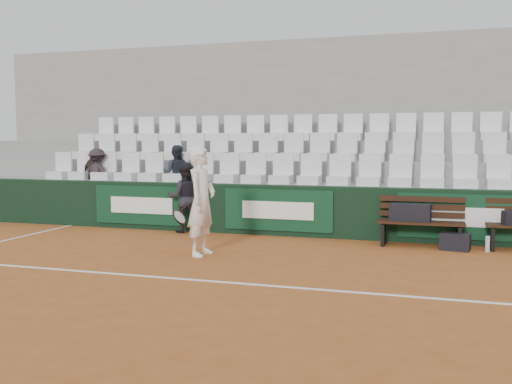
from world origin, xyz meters
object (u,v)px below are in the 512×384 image
at_px(sports_bag_left, 410,212).
at_px(water_bottle_near, 383,236).
at_px(tennis_player, 201,201).
at_px(water_bottle_far, 488,244).
at_px(ball_kid, 185,197).
at_px(spectator_a, 97,154).
at_px(sports_bag_ground, 455,242).
at_px(bench_left, 421,234).
at_px(spectator_b, 93,155).
at_px(spectator_c, 176,153).

height_order(sports_bag_left, water_bottle_near, sports_bag_left).
bearing_deg(tennis_player, water_bottle_far, 20.57).
distance_m(ball_kid, spectator_a, 2.78).
xyz_separation_m(water_bottle_near, tennis_player, (-2.76, -1.98, 0.76)).
distance_m(sports_bag_ground, spectator_a, 8.02).
height_order(bench_left, sports_bag_ground, bench_left).
relative_size(bench_left, sports_bag_left, 2.11).
xyz_separation_m(sports_bag_left, water_bottle_far, (1.29, -0.24, -0.47)).
bearing_deg(spectator_b, water_bottle_near, -171.57).
bearing_deg(water_bottle_near, spectator_c, 168.86).
height_order(tennis_player, ball_kid, tennis_player).
bearing_deg(sports_bag_ground, water_bottle_far, 0.66).
distance_m(sports_bag_left, sports_bag_ground, 0.93).
bearing_deg(spectator_a, water_bottle_far, 179.66).
height_order(sports_bag_left, ball_kid, ball_kid).
bearing_deg(bench_left, ball_kid, 177.18).
relative_size(spectator_a, spectator_b, 1.03).
relative_size(sports_bag_ground, water_bottle_far, 1.80).
bearing_deg(bench_left, spectator_b, 172.34).
height_order(sports_bag_ground, ball_kid, ball_kid).
distance_m(sports_bag_ground, spectator_c, 6.11).
height_order(sports_bag_ground, water_bottle_near, sports_bag_ground).
bearing_deg(water_bottle_near, bench_left, -7.53).
xyz_separation_m(sports_bag_ground, ball_kid, (-5.27, 0.43, 0.58)).
xyz_separation_m(bench_left, sports_bag_ground, (0.58, -0.20, -0.08)).
xyz_separation_m(sports_bag_ground, spectator_b, (-7.92, 1.18, 1.42)).
bearing_deg(bench_left, spectator_a, 172.22).
distance_m(tennis_player, ball_kid, 2.47).
distance_m(bench_left, spectator_c, 5.51).
distance_m(bench_left, spectator_a, 7.42).
xyz_separation_m(sports_bag_left, tennis_player, (-3.24, -1.94, 0.29)).
distance_m(bench_left, sports_bag_ground, 0.62).
bearing_deg(spectator_a, sports_bag_ground, 179.08).
bearing_deg(ball_kid, water_bottle_near, 153.91).
bearing_deg(water_bottle_near, spectator_a, 172.19).
height_order(bench_left, tennis_player, tennis_player).
bearing_deg(spectator_b, ball_kid, -179.86).
relative_size(sports_bag_ground, tennis_player, 0.27).
height_order(tennis_player, spectator_c, spectator_c).
height_order(water_bottle_near, spectator_c, spectator_c).
bearing_deg(water_bottle_far, water_bottle_near, 171.04).
relative_size(bench_left, tennis_player, 0.84).
xyz_separation_m(tennis_player, ball_kid, (-1.26, 2.12, -0.17)).
bearing_deg(tennis_player, sports_bag_left, 30.91).
relative_size(sports_bag_ground, ball_kid, 0.34).
height_order(water_bottle_near, water_bottle_far, water_bottle_near).
distance_m(water_bottle_far, spectator_a, 8.53).
distance_m(water_bottle_near, spectator_c, 4.88).
bearing_deg(sports_bag_left, ball_kid, 177.69).
relative_size(tennis_player, spectator_a, 1.53).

